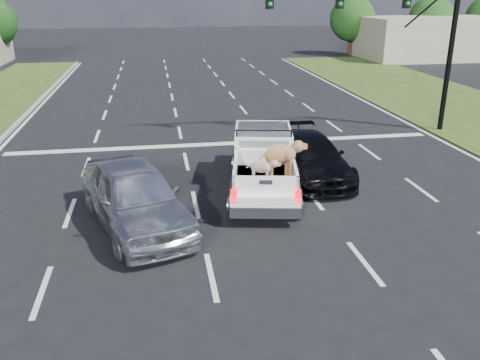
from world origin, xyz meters
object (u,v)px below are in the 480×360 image
object	(u,v)px
pickup_truck	(264,163)
black_coupe	(311,157)
traffic_signal	(400,19)
silver_sedan	(135,196)

from	to	relation	value
pickup_truck	black_coupe	distance (m)	2.05
traffic_signal	black_coupe	distance (m)	7.99
pickup_truck	traffic_signal	bearing A→B (deg)	51.24
pickup_truck	silver_sedan	world-z (taller)	pickup_truck
traffic_signal	silver_sedan	bearing A→B (deg)	-144.01
traffic_signal	pickup_truck	size ratio (longest dim) A/B	1.70
traffic_signal	silver_sedan	distance (m)	13.64
silver_sedan	traffic_signal	bearing A→B (deg)	18.08
silver_sedan	black_coupe	world-z (taller)	silver_sedan
traffic_signal	black_coupe	size ratio (longest dim) A/B	1.95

